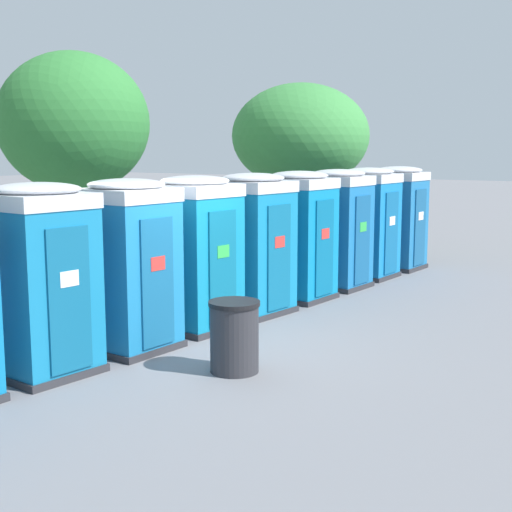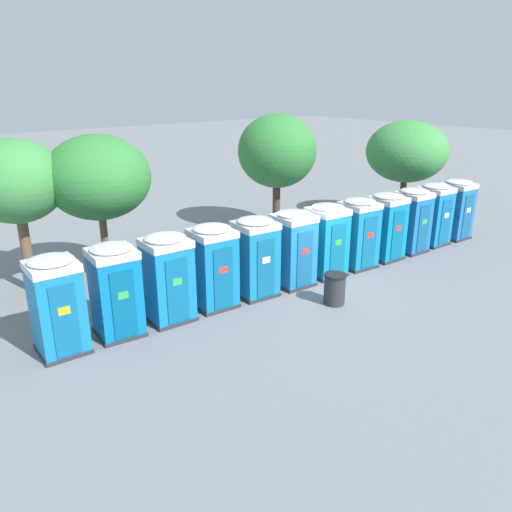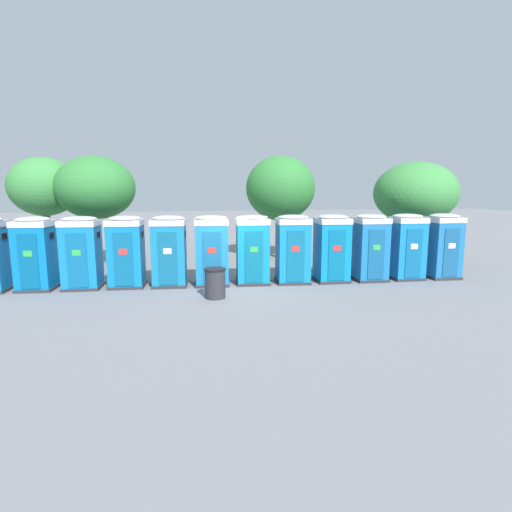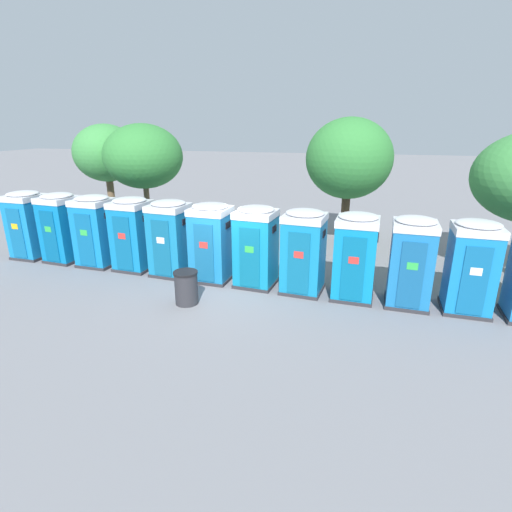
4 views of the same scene
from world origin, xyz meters
TOP-DOWN VIEW (x-y plane):
  - ground_plane at (0.00, 0.00)m, footprint 120.00×120.00m
  - portapotty_0 at (-8.23, 1.10)m, footprint 1.23×1.25m
  - portapotty_1 at (-6.72, 1.04)m, footprint 1.29×1.31m
  - portapotty_2 at (-5.22, 0.93)m, footprint 1.31×1.27m
  - portapotty_3 at (-3.71, 0.87)m, footprint 1.30×1.29m
  - portapotty_4 at (-2.21, 0.71)m, footprint 1.32×1.31m
  - portapotty_5 at (-0.71, 0.56)m, footprint 1.28×1.27m
  - portapotty_6 at (0.79, 0.46)m, footprint 1.32×1.31m
  - portapotty_7 at (2.29, 0.31)m, footprint 1.33×1.32m
  - portapotty_8 at (3.79, 0.20)m, footprint 1.27×1.27m
  - portapotty_9 at (5.30, 0.08)m, footprint 1.25×1.27m
  - portapotty_10 at (6.80, 0.05)m, footprint 1.26×1.26m
  - portapotty_11 at (8.31, -0.09)m, footprint 1.23×1.26m
  - street_tree_0 at (-5.31, 4.90)m, footprint 3.37×3.37m
  - street_tree_1 at (-7.61, 5.66)m, footprint 2.94×2.94m
  - street_tree_2 at (9.09, 3.14)m, footprint 3.80×3.80m
  - street_tree_3 at (3.31, 5.87)m, footprint 3.46×3.46m
  - trash_can at (-0.79, -1.37)m, footprint 0.69×0.69m

SIDE VIEW (x-z plane):
  - ground_plane at x=0.00m, z-range 0.00..0.00m
  - trash_can at x=-0.79m, z-range 0.00..0.97m
  - portapotty_2 at x=-5.22m, z-range 0.01..2.55m
  - portapotty_4 at x=-2.21m, z-range 0.01..2.55m
  - portapotty_7 at x=2.29m, z-range 0.01..2.55m
  - portapotty_5 at x=-0.71m, z-range 0.01..2.55m
  - portapotty_3 at x=-3.71m, z-range 0.01..2.55m
  - portapotty_6 at x=0.79m, z-range 0.01..2.55m
  - portapotty_10 at x=6.80m, z-range 0.01..2.55m
  - portapotty_8 at x=3.79m, z-range 0.01..2.55m
  - portapotty_1 at x=-6.72m, z-range 0.01..2.55m
  - portapotty_9 at x=5.30m, z-range 0.01..2.55m
  - portapotty_0 at x=-8.23m, z-range 0.01..2.55m
  - portapotty_11 at x=8.31m, z-range 0.01..2.55m
  - street_tree_2 at x=9.09m, z-range 0.93..5.69m
  - street_tree_3 at x=3.31m, z-range 0.95..6.11m
  - street_tree_0 at x=-5.31m, z-range 1.08..6.00m
  - street_tree_1 at x=-7.61m, z-range 1.12..6.02m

